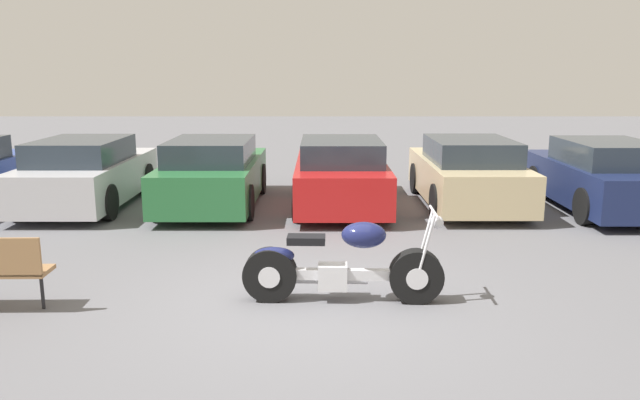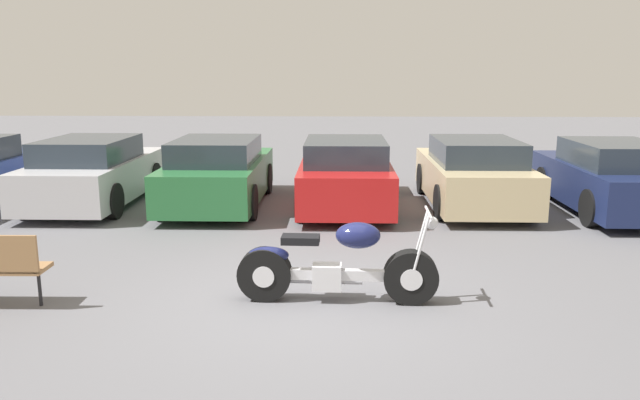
{
  "view_description": "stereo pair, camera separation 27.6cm",
  "coord_description": "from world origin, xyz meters",
  "px_view_note": "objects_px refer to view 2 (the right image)",
  "views": [
    {
      "loc": [
        0.1,
        -6.91,
        2.68
      ],
      "look_at": [
        0.11,
        1.85,
        0.85
      ],
      "focal_mm": 35.0,
      "sensor_mm": 36.0,
      "label": 1
    },
    {
      "loc": [
        0.37,
        -6.91,
        2.68
      ],
      "look_at": [
        0.11,
        1.85,
        0.85
      ],
      "focal_mm": 35.0,
      "sensor_mm": 36.0,
      "label": 2
    }
  ],
  "objects_px": {
    "parked_car_green": "(218,174)",
    "parked_car_silver": "(94,173)",
    "motorcycle": "(336,266)",
    "parked_car_red": "(345,175)",
    "parked_car_champagne": "(473,174)",
    "parked_car_navy": "(610,178)"
  },
  "relations": [
    {
      "from": "motorcycle",
      "to": "parked_car_green",
      "type": "height_order",
      "value": "parked_car_green"
    },
    {
      "from": "parked_car_navy",
      "to": "motorcycle",
      "type": "bearing_deg",
      "value": -136.61
    },
    {
      "from": "motorcycle",
      "to": "parked_car_green",
      "type": "bearing_deg",
      "value": 114.35
    },
    {
      "from": "parked_car_green",
      "to": "parked_car_red",
      "type": "height_order",
      "value": "same"
    },
    {
      "from": "motorcycle",
      "to": "parked_car_champagne",
      "type": "relative_size",
      "value": 0.58
    },
    {
      "from": "parked_car_red",
      "to": "parked_car_champagne",
      "type": "height_order",
      "value": "same"
    },
    {
      "from": "parked_car_champagne",
      "to": "parked_car_navy",
      "type": "height_order",
      "value": "same"
    },
    {
      "from": "parked_car_silver",
      "to": "parked_car_champagne",
      "type": "bearing_deg",
      "value": 0.35
    },
    {
      "from": "parked_car_silver",
      "to": "parked_car_red",
      "type": "distance_m",
      "value": 5.07
    },
    {
      "from": "parked_car_red",
      "to": "parked_car_champagne",
      "type": "xyz_separation_m",
      "value": [
        2.53,
        0.13,
        0.0
      ]
    },
    {
      "from": "motorcycle",
      "to": "parked_car_red",
      "type": "bearing_deg",
      "value": 88.23
    },
    {
      "from": "motorcycle",
      "to": "parked_car_red",
      "type": "distance_m",
      "value": 5.2
    },
    {
      "from": "parked_car_silver",
      "to": "parked_car_champagne",
      "type": "xyz_separation_m",
      "value": [
        7.6,
        0.05,
        0.0
      ]
    },
    {
      "from": "motorcycle",
      "to": "parked_car_red",
      "type": "height_order",
      "value": "parked_car_red"
    },
    {
      "from": "parked_car_silver",
      "to": "parked_car_champagne",
      "type": "distance_m",
      "value": 7.6
    },
    {
      "from": "parked_car_silver",
      "to": "parked_car_green",
      "type": "bearing_deg",
      "value": -0.76
    },
    {
      "from": "motorcycle",
      "to": "parked_car_silver",
      "type": "xyz_separation_m",
      "value": [
        -4.91,
        5.28,
        0.22
      ]
    },
    {
      "from": "motorcycle",
      "to": "parked_car_champagne",
      "type": "bearing_deg",
      "value": 63.16
    },
    {
      "from": "parked_car_silver",
      "to": "parked_car_navy",
      "type": "distance_m",
      "value": 10.14
    },
    {
      "from": "parked_car_silver",
      "to": "parked_car_red",
      "type": "xyz_separation_m",
      "value": [
        5.07,
        -0.09,
        0.0
      ]
    },
    {
      "from": "parked_car_green",
      "to": "parked_car_silver",
      "type": "bearing_deg",
      "value": 179.24
    },
    {
      "from": "parked_car_green",
      "to": "parked_car_red",
      "type": "bearing_deg",
      "value": -1.19
    }
  ]
}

